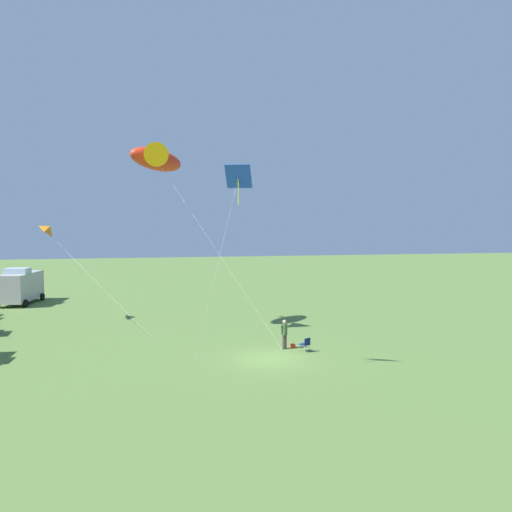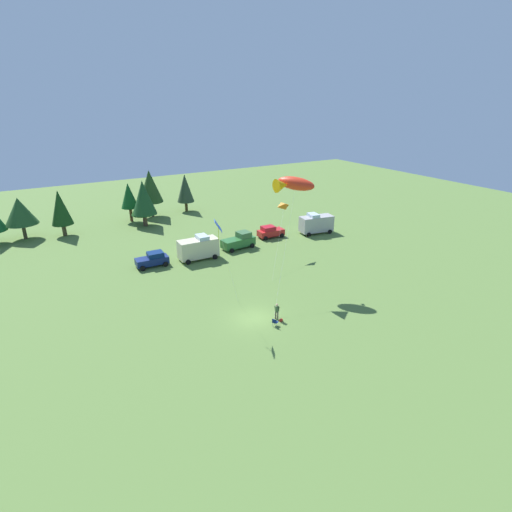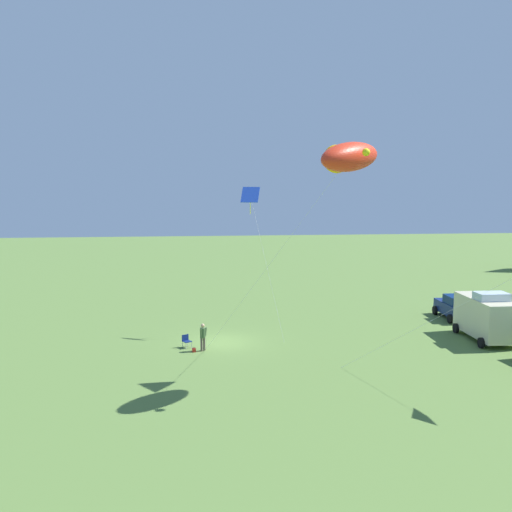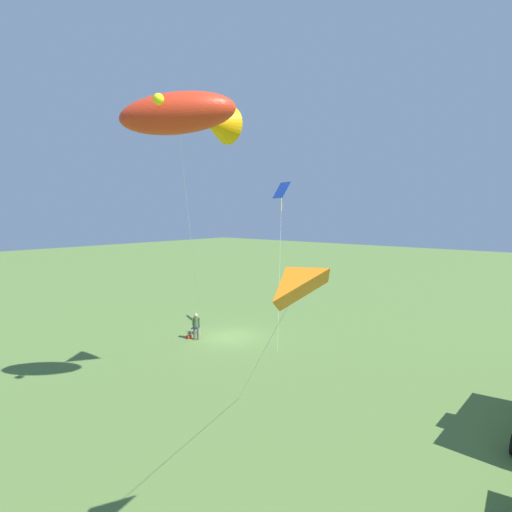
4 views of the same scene
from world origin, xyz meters
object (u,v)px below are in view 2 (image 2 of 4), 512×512
Objects in this scene: car_navy_hatch at (153,259)px; van_motorhome_grey at (316,223)px; person_kite_flyer at (277,310)px; folding_chair at (275,322)px; kite_diamond_blue at (219,227)px; truck_green_flatbed at (239,241)px; kite_delta_orange at (285,206)px; car_red_sedan at (270,232)px; kite_large_fish at (292,184)px; van_camper_beige at (198,248)px; backpack_on_grass at (281,320)px.

car_navy_hatch is 0.75× the size of van_motorhome_grey.
person_kite_flyer reaches higher than folding_chair.
truck_green_flatbed is at bearing 56.75° from kite_diamond_blue.
person_kite_flyer is 19.55m from kite_delta_orange.
kite_large_fish reaches higher than car_red_sedan.
kite_large_fish reaches higher than van_camper_beige.
person_kite_flyer is 0.34× the size of truck_green_flatbed.
car_red_sedan is (12.78, 21.60, -0.07)m from person_kite_flyer.
truck_green_flatbed is 16.50m from kite_large_fish.
kite_large_fish is (0.33, -12.58, 10.68)m from truck_green_flatbed.
kite_delta_orange is at bearing 22.02° from folding_chair.
van_camper_beige is 6.92m from truck_green_flatbed.
kite_delta_orange reaches higher than person_kite_flyer.
car_navy_hatch is 0.42× the size of kite_diamond_blue.
truck_green_flatbed is (6.27, 19.89, 0.08)m from person_kite_flyer.
backpack_on_grass is at bearing -41.13° from kite_diamond_blue.
backpack_on_grass is at bearing -129.33° from kite_large_fish.
backpack_on_grass is at bearing -115.10° from person_kite_flyer.
kite_large_fish is at bearing 50.67° from backpack_on_grass.
van_camper_beige is at bearing -177.33° from truck_green_flatbed.
kite_delta_orange is (11.55, -3.85, 5.27)m from van_camper_beige.
backpack_on_grass is 20.19m from kite_delta_orange.
van_motorhome_grey is at bearing 33.02° from kite_diamond_blue.
person_kite_flyer is 0.14× the size of kite_large_fish.
truck_green_flatbed is 0.51× the size of kite_diamond_blue.
van_camper_beige is (-0.72, 19.47, 1.53)m from backpack_on_grass.
car_red_sedan is at bearing 46.37° from kite_diamond_blue.
van_motorhome_grey is 0.56× the size of kite_diamond_blue.
truck_green_flatbed is at bearing 9.58° from van_camper_beige.
folding_chair is at bearing -126.41° from kite_delta_orange.
person_kite_flyer is at bearing -86.84° from van_camper_beige.
person_kite_flyer is 1.08m from backpack_on_grass.
folding_chair reaches higher than backpack_on_grass.
kite_diamond_blue is at bearing 96.86° from folding_chair.
van_camper_beige reaches higher than backpack_on_grass.
kite_delta_orange is at bearing 34.39° from van_motorhome_grey.
car_red_sedan is at bearing 74.65° from kite_delta_orange.
folding_chair is 0.06× the size of kite_large_fish.
van_camper_beige is at bearing 10.41° from van_motorhome_grey.
car_navy_hatch is 13.04m from truck_green_flatbed.
kite_large_fish is at bearing -93.97° from truck_green_flatbed.
van_motorhome_grey is 11.74m from kite_delta_orange.
folding_chair is 0.19× the size of car_red_sedan.
person_kite_flyer is 0.31× the size of van_motorhome_grey.
truck_green_flatbed is 1.21× the size of car_red_sedan.
van_camper_beige is 0.53× the size of kite_diamond_blue.
car_red_sedan is 18.97m from kite_large_fish.
person_kite_flyer is 0.17× the size of kite_diamond_blue.
kite_delta_orange is (10.83, 15.62, 6.80)m from backpack_on_grass.
kite_large_fish reaches higher than van_motorhome_grey.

